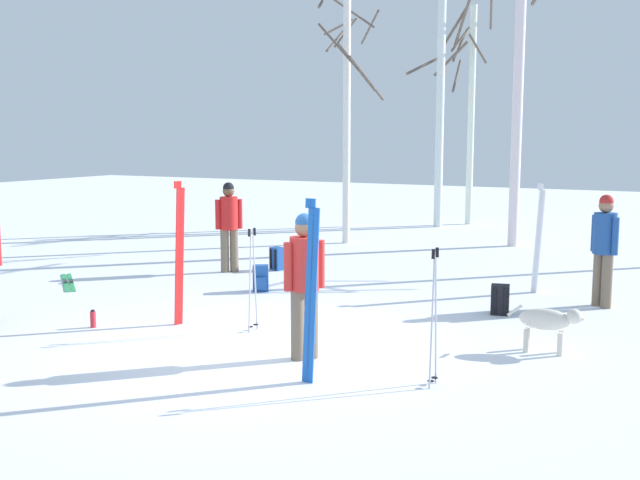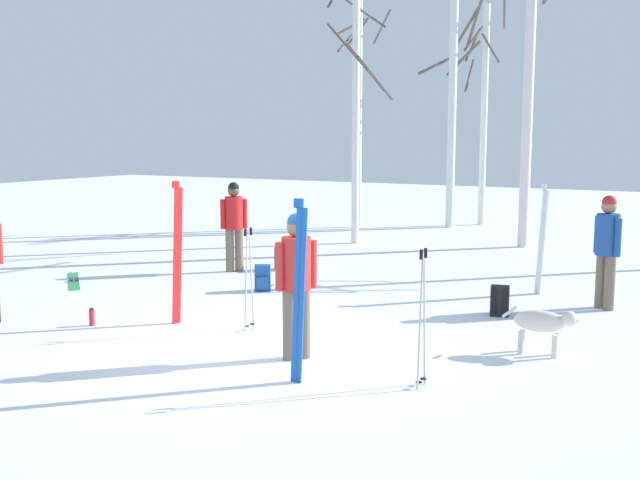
# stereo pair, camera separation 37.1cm
# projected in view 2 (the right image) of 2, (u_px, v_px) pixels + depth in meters

# --- Properties ---
(ground_plane) EXTENTS (60.00, 60.00, 0.00)m
(ground_plane) POSITION_uv_depth(u_px,v_px,m) (250.00, 347.00, 9.39)
(ground_plane) COLOR white
(person_0) EXTENTS (0.43, 0.36, 1.72)m
(person_0) POSITION_uv_depth(u_px,v_px,m) (607.00, 244.00, 11.32)
(person_0) COLOR #72604C
(person_0) RESTS_ON ground_plane
(person_1) EXTENTS (0.40, 0.40, 1.72)m
(person_1) POSITION_uv_depth(u_px,v_px,m) (234.00, 221.00, 14.45)
(person_1) COLOR #72604C
(person_1) RESTS_ON ground_plane
(person_3) EXTENTS (0.34, 0.45, 1.72)m
(person_3) POSITION_uv_depth(u_px,v_px,m) (296.00, 276.00, 8.78)
(person_3) COLOR #72604C
(person_3) RESTS_ON ground_plane
(dog) EXTENTS (0.90, 0.27, 0.57)m
(dog) POSITION_uv_depth(u_px,v_px,m) (543.00, 323.00, 9.00)
(dog) COLOR beige
(dog) RESTS_ON ground_plane
(ski_pair_planted_0) EXTENTS (0.21, 0.16, 1.82)m
(ski_pair_planted_0) POSITION_uv_depth(u_px,v_px,m) (542.00, 240.00, 12.35)
(ski_pair_planted_0) COLOR white
(ski_pair_planted_0) RESTS_ON ground_plane
(ski_pair_planted_1) EXTENTS (0.07, 0.22, 1.98)m
(ski_pair_planted_1) POSITION_uv_depth(u_px,v_px,m) (177.00, 253.00, 10.47)
(ski_pair_planted_1) COLOR red
(ski_pair_planted_1) RESTS_ON ground_plane
(ski_pair_planted_2) EXTENTS (0.22, 0.03, 1.96)m
(ski_pair_planted_2) POSITION_uv_depth(u_px,v_px,m) (299.00, 293.00, 7.90)
(ski_pair_planted_2) COLOR blue
(ski_pair_planted_2) RESTS_ON ground_plane
(ski_pair_lying_0) EXTENTS (1.40, 1.28, 0.05)m
(ski_pair_lying_0) POSITION_uv_depth(u_px,v_px,m) (74.00, 281.00, 13.59)
(ski_pair_lying_0) COLOR green
(ski_pair_lying_0) RESTS_ON ground_plane
(ski_poles_0) EXTENTS (0.07, 0.23, 1.38)m
(ski_poles_0) POSITION_uv_depth(u_px,v_px,m) (249.00, 276.00, 10.10)
(ski_poles_0) COLOR #B2B2BC
(ski_poles_0) RESTS_ON ground_plane
(ski_poles_1) EXTENTS (0.07, 0.22, 1.45)m
(ski_poles_1) POSITION_uv_depth(u_px,v_px,m) (422.00, 314.00, 7.80)
(ski_poles_1) COLOR #B2B2BC
(ski_poles_1) RESTS_ON ground_plane
(backpack_0) EXTENTS (0.32, 0.34, 0.44)m
(backpack_0) POSITION_uv_depth(u_px,v_px,m) (283.00, 259.00, 14.75)
(backpack_0) COLOR #1E4C99
(backpack_0) RESTS_ON ground_plane
(backpack_1) EXTENTS (0.30, 0.32, 0.44)m
(backpack_1) POSITION_uv_depth(u_px,v_px,m) (500.00, 301.00, 11.00)
(backpack_1) COLOR black
(backpack_1) RESTS_ON ground_plane
(backpack_2) EXTENTS (0.33, 0.34, 0.44)m
(backpack_2) POSITION_uv_depth(u_px,v_px,m) (263.00, 278.00, 12.74)
(backpack_2) COLOR #1E4C99
(backpack_2) RESTS_ON ground_plane
(water_bottle_0) EXTENTS (0.08, 0.08, 0.24)m
(water_bottle_0) POSITION_uv_depth(u_px,v_px,m) (92.00, 317.00, 10.43)
(water_bottle_0) COLOR red
(water_bottle_0) RESTS_ON ground_plane
(birch_tree_0) EXTENTS (1.62, 1.88, 6.68)m
(birch_tree_0) POSITION_uv_depth(u_px,v_px,m) (359.00, 100.00, 21.16)
(birch_tree_0) COLOR silver
(birch_tree_0) RESTS_ON ground_plane
(birch_tree_1) EXTENTS (1.32, 1.28, 6.41)m
(birch_tree_1) POSITION_uv_depth(u_px,v_px,m) (356.00, 108.00, 17.94)
(birch_tree_1) COLOR silver
(birch_tree_1) RESTS_ON ground_plane
(birch_tree_2) EXTENTS (1.81, 1.21, 6.90)m
(birch_tree_2) POSITION_uv_depth(u_px,v_px,m) (453.00, 98.00, 21.10)
(birch_tree_2) COLOR silver
(birch_tree_2) RESTS_ON ground_plane
(birch_tree_3) EXTENTS (1.20, 1.13, 6.62)m
(birch_tree_3) POSITION_uv_depth(u_px,v_px,m) (484.00, 109.00, 21.72)
(birch_tree_3) COLOR silver
(birch_tree_3) RESTS_ON ground_plane
(birch_tree_4) EXTENTS (1.67, 1.49, 7.61)m
(birch_tree_4) POSITION_uv_depth(u_px,v_px,m) (528.00, 72.00, 17.24)
(birch_tree_4) COLOR silver
(birch_tree_4) RESTS_ON ground_plane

